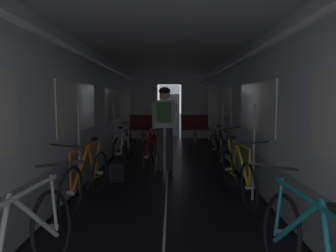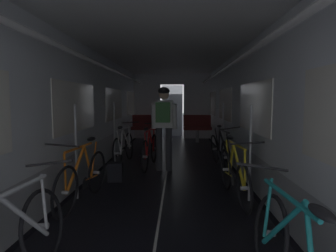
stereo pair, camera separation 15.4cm
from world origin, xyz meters
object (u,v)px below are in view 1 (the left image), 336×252
object	(u,v)px
bicycle_white	(124,148)
bicycle_black	(221,150)
person_cyclist_aisle	(165,119)
bicycle_red_in_aisle	(150,150)
bicycle_yellow	(237,174)
backpack_on_floor	(117,172)
bicycle_orange	(87,178)
bench_seat_far_right	(195,126)
bicycle_silver	(18,252)
bench_seat_far_left	(143,126)

from	to	relation	value
bicycle_white	bicycle_black	bearing A→B (deg)	-8.75
bicycle_white	person_cyclist_aisle	world-z (taller)	person_cyclist_aisle
bicycle_white	bicycle_red_in_aisle	distance (m)	0.71
bicycle_yellow	backpack_on_floor	world-z (taller)	bicycle_yellow
bicycle_orange	bicycle_black	bearing A→B (deg)	45.62
bench_seat_far_right	bicycle_orange	xyz separation A→B (m)	(-1.99, -6.21, -0.18)
bench_seat_far_right	bicycle_yellow	world-z (taller)	bench_seat_far_right
bicycle_orange	bicycle_red_in_aisle	bearing A→B (deg)	72.63
bicycle_silver	bicycle_white	xyz separation A→B (m)	(0.02, 4.59, 0.00)
bicycle_white	bicycle_red_in_aisle	size ratio (longest dim) A/B	1.00
bicycle_white	bench_seat_far_left	bearing A→B (deg)	88.24
person_cyclist_aisle	bench_seat_far_right	bearing A→B (deg)	77.09
bicycle_orange	bicycle_silver	distance (m)	1.97
bicycle_red_in_aisle	backpack_on_floor	size ratio (longest dim) A/B	4.96
bicycle_silver	backpack_on_floor	bearing A→B (deg)	87.65
bench_seat_far_right	backpack_on_floor	size ratio (longest dim) A/B	2.89
bicycle_silver	bicycle_red_in_aisle	world-z (taller)	bicycle_silver
bicycle_black	person_cyclist_aisle	distance (m)	1.41
bicycle_yellow	bench_seat_far_left	bearing A→B (deg)	108.16
bicycle_black	bench_seat_far_left	bearing A→B (deg)	117.52
bicycle_orange	bicycle_yellow	bearing A→B (deg)	6.94
bicycle_white	person_cyclist_aisle	distance (m)	1.32
bicycle_black	person_cyclist_aisle	xyz separation A→B (m)	(-1.20, -0.27, 0.69)
bicycle_black	person_cyclist_aisle	world-z (taller)	person_cyclist_aisle
bench_seat_far_right	bicycle_silver	world-z (taller)	bicycle_silver
bicycle_black	backpack_on_floor	distance (m)	2.33
bicycle_silver	bicycle_white	size ratio (longest dim) A/B	1.00
bench_seat_far_left	person_cyclist_aisle	world-z (taller)	person_cyclist_aisle
bench_seat_far_left	bench_seat_far_right	distance (m)	1.80
bicycle_yellow	person_cyclist_aisle	xyz separation A→B (m)	(-1.11, 1.76, 0.69)
bicycle_yellow	bicycle_white	distance (m)	3.13
bench_seat_far_left	person_cyclist_aisle	distance (m)	4.30
bicycle_yellow	bicycle_black	bearing A→B (deg)	87.39
bench_seat_far_right	bicycle_black	distance (m)	3.93
bicycle_yellow	bicycle_black	xyz separation A→B (m)	(0.09, 2.03, -0.00)
bench_seat_far_left	backpack_on_floor	xyz separation A→B (m)	(0.00, -5.02, -0.40)
bench_seat_far_left	person_cyclist_aisle	size ratio (longest dim) A/B	0.57
bench_seat_far_left	bicycle_white	bearing A→B (deg)	-91.76
bench_seat_far_left	person_cyclist_aisle	bearing A→B (deg)	-78.68
bench_seat_far_right	backpack_on_floor	xyz separation A→B (m)	(-1.80, -5.02, -0.40)
bicycle_silver	person_cyclist_aisle	distance (m)	4.16
bicycle_orange	bicycle_red_in_aisle	world-z (taller)	bicycle_orange
bicycle_yellow	person_cyclist_aisle	distance (m)	2.19
bicycle_orange	bicycle_yellow	world-z (taller)	same
bench_seat_far_left	bicycle_black	size ratio (longest dim) A/B	0.58
bicycle_white	bench_seat_far_right	bearing A→B (deg)	61.99
bench_seat_far_left	bicycle_white	xyz separation A→B (m)	(-0.11, -3.59, -0.18)
bench_seat_far_left	person_cyclist_aisle	xyz separation A→B (m)	(0.84, -4.19, 0.50)
bicycle_red_in_aisle	bicycle_silver	bearing A→B (deg)	-98.65
bench_seat_far_right	bicycle_black	world-z (taller)	same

